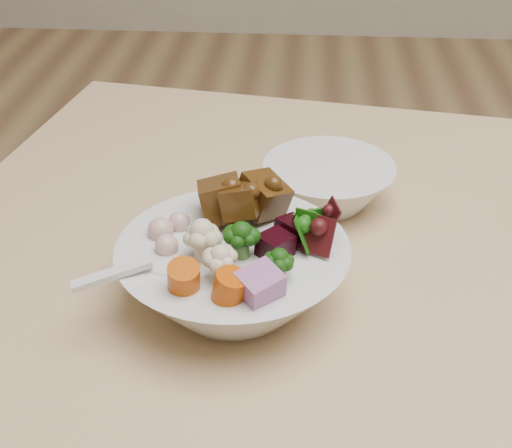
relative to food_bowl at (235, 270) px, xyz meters
name	(u,v)px	position (x,y,z in m)	size (l,w,h in m)	color
food_bowl	(235,270)	(0.00, 0.00, 0.00)	(0.20, 0.20, 0.11)	silver
soup_spoon	(152,270)	(-0.06, -0.04, 0.02)	(0.09, 0.05, 0.02)	silver
side_bowl	(328,184)	(0.08, 0.17, -0.01)	(0.14, 0.14, 0.05)	silver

